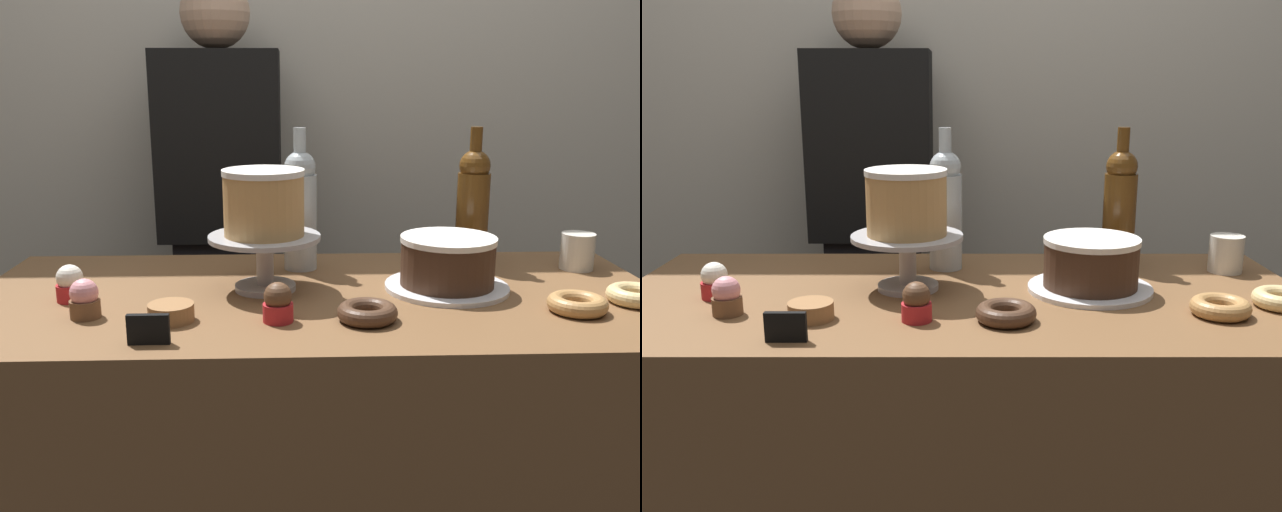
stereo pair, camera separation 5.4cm
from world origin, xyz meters
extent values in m
cube|color=beige|center=(0.00, 0.91, 1.30)|extent=(6.00, 0.05, 2.60)
cube|color=brown|center=(0.00, 0.00, 0.44)|extent=(1.43, 0.67, 0.89)
cylinder|color=#B2B2B7|center=(-0.11, 0.03, 0.89)|extent=(0.13, 0.13, 0.01)
cylinder|color=#B2B2B7|center=(-0.11, 0.03, 0.95)|extent=(0.04, 0.04, 0.10)
cylinder|color=#B2B2B7|center=(-0.11, 0.03, 1.00)|extent=(0.23, 0.23, 0.01)
cylinder|color=tan|center=(-0.11, 0.03, 1.07)|extent=(0.17, 0.17, 0.12)
cylinder|color=white|center=(-0.11, 0.03, 1.13)|extent=(0.17, 0.17, 0.01)
cylinder|color=white|center=(0.27, 0.02, 0.89)|extent=(0.26, 0.26, 0.01)
cylinder|color=#3D2619|center=(0.27, 0.02, 0.94)|extent=(0.20, 0.20, 0.09)
cylinder|color=white|center=(0.27, 0.02, 0.99)|extent=(0.20, 0.20, 0.01)
cylinder|color=#5B3814|center=(0.37, 0.21, 1.00)|extent=(0.08, 0.08, 0.22)
sphere|color=#5B3814|center=(0.37, 0.21, 1.12)|extent=(0.07, 0.07, 0.07)
cylinder|color=#5B3814|center=(0.37, 0.21, 1.17)|extent=(0.03, 0.03, 0.08)
cylinder|color=#B2BCC1|center=(-0.04, 0.20, 1.00)|extent=(0.08, 0.08, 0.22)
sphere|color=#B2BCC1|center=(-0.04, 0.20, 1.12)|extent=(0.07, 0.07, 0.07)
cylinder|color=#B2BCC1|center=(-0.04, 0.20, 1.17)|extent=(0.03, 0.03, 0.08)
cylinder|color=brown|center=(-0.44, -0.13, 0.90)|extent=(0.06, 0.06, 0.03)
sphere|color=pink|center=(-0.44, -0.13, 0.93)|extent=(0.05, 0.05, 0.05)
cylinder|color=red|center=(-0.50, -0.03, 0.90)|extent=(0.06, 0.06, 0.03)
sphere|color=white|center=(-0.50, -0.03, 0.93)|extent=(0.05, 0.05, 0.05)
cylinder|color=red|center=(-0.08, -0.17, 0.90)|extent=(0.06, 0.06, 0.03)
sphere|color=brown|center=(-0.08, -0.17, 0.93)|extent=(0.05, 0.05, 0.05)
torus|color=#B27F47|center=(0.48, -0.14, 0.90)|extent=(0.11, 0.11, 0.03)
torus|color=#472D1E|center=(0.08, -0.17, 0.90)|extent=(0.11, 0.11, 0.03)
torus|color=#E0C17F|center=(0.62, -0.09, 0.90)|extent=(0.11, 0.11, 0.03)
cylinder|color=olive|center=(-0.28, -0.16, 0.89)|extent=(0.08, 0.08, 0.01)
cylinder|color=olive|center=(-0.28, -0.16, 0.90)|extent=(0.08, 0.08, 0.01)
cylinder|color=olive|center=(-0.28, -0.16, 0.91)|extent=(0.08, 0.08, 0.01)
cube|color=black|center=(-0.30, -0.27, 0.91)|extent=(0.07, 0.01, 0.05)
cylinder|color=silver|center=(0.61, 0.17, 0.93)|extent=(0.08, 0.08, 0.08)
cube|color=black|center=(-0.27, 0.71, 0.42)|extent=(0.28, 0.18, 0.85)
cube|color=black|center=(-0.27, 0.71, 1.12)|extent=(0.36, 0.22, 0.55)
sphere|color=tan|center=(-0.27, 0.71, 1.50)|extent=(0.20, 0.20, 0.20)
camera|label=1|loc=(-0.05, -1.34, 1.31)|focal=38.26mm
camera|label=2|loc=(0.00, -1.34, 1.31)|focal=38.26mm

